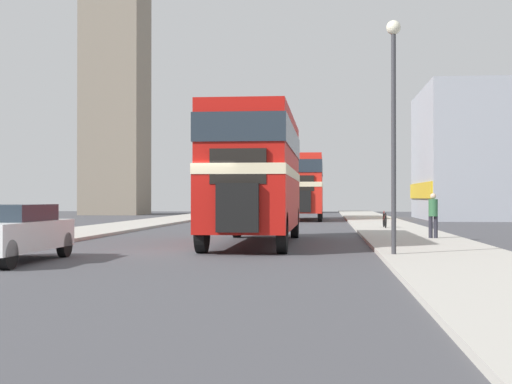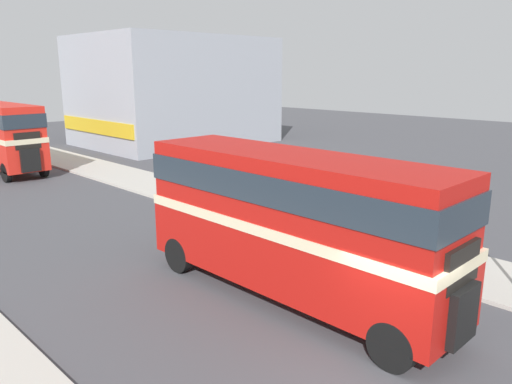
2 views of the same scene
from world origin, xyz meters
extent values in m
plane|color=#47474C|center=(0.00, 0.00, 0.00)|extent=(120.00, 120.00, 0.00)
cube|color=#B7B2A8|center=(6.75, 0.00, 0.06)|extent=(3.50, 120.00, 0.12)
cube|color=#B2140F|center=(1.35, 3.87, 1.35)|extent=(2.50, 9.72, 1.61)
cube|color=beige|center=(1.35, 3.87, 2.30)|extent=(2.53, 9.77, 0.29)
cube|color=#B2140F|center=(1.35, 3.87, 3.32)|extent=(2.45, 9.52, 1.75)
cube|color=#232D38|center=(1.35, 3.87, 3.41)|extent=(2.53, 9.62, 0.79)
cube|color=black|center=(1.35, -1.09, 1.27)|extent=(1.13, 0.20, 1.29)
cube|color=black|center=(1.35, -0.95, 2.36)|extent=(1.50, 0.12, 0.94)
cylinder|color=black|center=(0.24, -0.07, 0.57)|extent=(0.28, 1.15, 1.15)
cylinder|color=black|center=(2.46, -0.07, 0.57)|extent=(0.28, 1.15, 1.15)
cylinder|color=black|center=(0.24, 7.70, 0.57)|extent=(0.28, 1.15, 1.15)
cylinder|color=black|center=(2.46, 7.70, 0.57)|extent=(0.28, 1.15, 1.15)
cube|color=red|center=(2.16, 29.84, 1.39)|extent=(2.46, 9.73, 1.68)
cube|color=black|center=(2.16, 24.87, 1.30)|extent=(1.11, 0.20, 1.35)
cube|color=black|center=(2.16, 25.01, 2.44)|extent=(1.48, 0.12, 0.98)
cylinder|color=black|center=(1.07, 25.89, 0.57)|extent=(0.28, 1.15, 1.15)
cylinder|color=black|center=(3.25, 25.89, 0.57)|extent=(0.28, 1.15, 1.15)
cylinder|color=black|center=(3.25, 33.67, 0.57)|extent=(0.28, 1.15, 1.15)
cylinder|color=#282833|center=(7.30, 5.91, 0.50)|extent=(0.14, 0.14, 0.76)
cylinder|color=#282833|center=(7.47, 5.91, 0.50)|extent=(0.14, 0.14, 0.76)
cylinder|color=#336B42|center=(7.38, 5.91, 1.18)|extent=(0.32, 0.32, 0.60)
sphere|color=beige|center=(7.38, 5.91, 1.59)|extent=(0.21, 0.21, 0.21)
torus|color=black|center=(6.41, 14.11, 0.48)|extent=(0.05, 0.71, 0.71)
torus|color=black|center=(6.41, 15.16, 0.48)|extent=(0.05, 0.71, 0.71)
cylinder|color=maroon|center=(6.41, 14.64, 0.62)|extent=(0.04, 1.06, 0.34)
cylinder|color=maroon|center=(6.41, 15.01, 0.69)|extent=(0.04, 0.04, 0.43)
cube|color=#999EA8|center=(18.24, 32.74, 4.65)|extent=(15.52, 11.92, 9.30)
cube|color=gold|center=(10.41, 32.74, 2.05)|extent=(0.12, 11.33, 1.12)
camera|label=1|loc=(3.65, -19.50, 1.52)|focal=50.00mm
camera|label=2|loc=(-8.68, -4.90, 6.36)|focal=35.00mm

